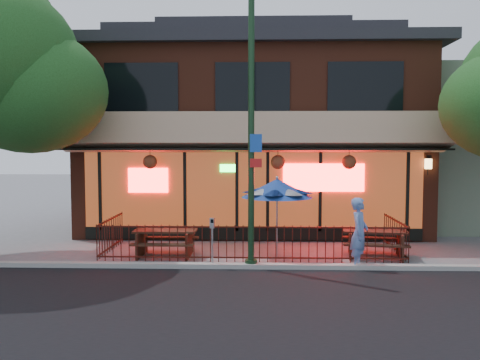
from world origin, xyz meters
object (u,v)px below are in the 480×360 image
(picnic_table_left, at_px, (165,239))
(pedestrian, at_px, (359,233))
(picnic_table_right, at_px, (375,239))
(patio_umbrella, at_px, (277,188))
(street_light, at_px, (251,145))
(parking_meter_near, at_px, (212,234))

(picnic_table_left, relative_size, pedestrian, 0.97)
(picnic_table_right, bearing_deg, patio_umbrella, -178.27)
(street_light, bearing_deg, picnic_table_right, 21.49)
(street_light, height_order, parking_meter_near, street_light)
(street_light, relative_size, pedestrian, 3.86)
(picnic_table_left, xyz_separation_m, parking_meter_near, (1.45, -1.26, 0.37))
(parking_meter_near, bearing_deg, patio_umbrella, 36.84)
(street_light, relative_size, picnic_table_left, 3.97)
(patio_umbrella, height_order, pedestrian, patio_umbrella)
(pedestrian, relative_size, parking_meter_near, 1.42)
(parking_meter_near, bearing_deg, picnic_table_right, 16.97)
(picnic_table_right, height_order, patio_umbrella, patio_umbrella)
(patio_umbrella, bearing_deg, parking_meter_near, -143.16)
(street_light, bearing_deg, picnic_table_left, 152.64)
(street_light, bearing_deg, pedestrian, 1.10)
(patio_umbrella, height_order, parking_meter_near, patio_umbrella)
(street_light, height_order, picnic_table_left, street_light)
(street_light, relative_size, picnic_table_right, 3.59)
(street_light, distance_m, picnic_table_left, 3.83)
(picnic_table_right, height_order, parking_meter_near, parking_meter_near)
(street_light, relative_size, patio_umbrella, 3.07)
(pedestrian, bearing_deg, patio_umbrella, 81.36)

